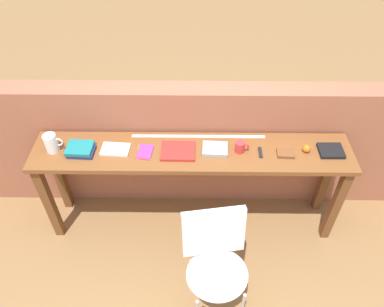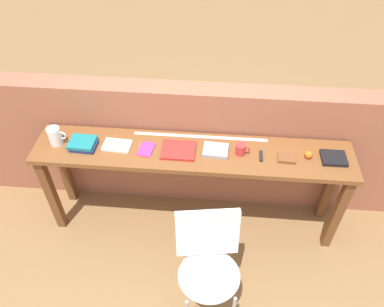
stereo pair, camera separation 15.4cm
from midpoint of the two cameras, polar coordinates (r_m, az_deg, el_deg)
ground_plane at (r=3.39m, az=-1.39°, el=-14.05°), size 40.00×40.00×0.00m
brick_wall_back at (r=3.33m, az=-1.26°, el=1.10°), size 6.00×0.20×1.23m
sideboard at (r=3.00m, az=-1.47°, el=-1.58°), size 2.50×0.44×0.88m
chair_white_moulded at (r=2.72m, az=1.96°, el=-15.91°), size 0.50×0.51×0.89m
pitcher_white at (r=3.07m, az=-22.01°, el=1.48°), size 0.14×0.10×0.18m
book_stack_leftmost at (r=3.02m, az=-18.03°, el=0.51°), size 0.22×0.18×0.05m
magazine_cycling at (r=2.97m, az=-13.05°, el=0.59°), size 0.23×0.16×0.02m
pamphlet_pile_colourful at (r=2.92m, az=-8.70°, el=0.23°), size 0.13×0.18×0.01m
book_open_centre at (r=2.89m, az=-3.68°, el=0.35°), size 0.26×0.22×0.02m
book_grey_hardcover at (r=2.89m, az=2.01°, el=0.64°), size 0.20×0.17×0.03m
mug at (r=2.88m, az=5.84°, el=1.00°), size 0.11×0.08×0.09m
multitool_folded at (r=2.91m, az=8.88°, el=0.13°), size 0.03×0.11×0.02m
leather_journal_brown at (r=2.93m, az=12.61°, el=0.00°), size 0.13×0.11×0.02m
sports_ball_small at (r=2.98m, az=15.65°, el=0.69°), size 0.06×0.06×0.06m
book_repair_rightmost at (r=3.05m, az=19.06°, el=0.36°), size 0.19×0.16×0.03m
ruler_metal_back_edge at (r=3.02m, az=-0.50°, el=2.60°), size 1.08×0.03×0.00m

